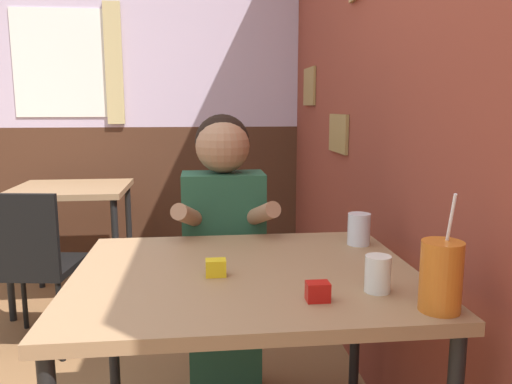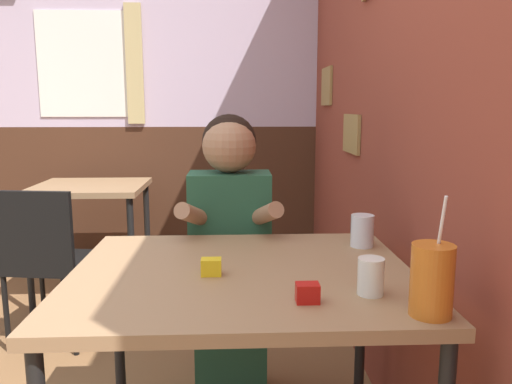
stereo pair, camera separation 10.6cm
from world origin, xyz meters
name	(u,v)px [view 1 (the left image)]	position (x,y,z in m)	size (l,w,h in m)	color
brick_wall_right	(355,86)	(1.17, 1.33, 1.35)	(0.08, 4.65, 2.70)	brown
back_wall	(141,91)	(-0.01, 2.68, 1.36)	(5.28, 0.09, 2.70)	silver
main_table	(246,291)	(0.54, 0.35, 0.69)	(1.04, 0.86, 0.75)	#93704C
background_table	(72,202)	(-0.41, 2.10, 0.65)	(0.69, 0.63, 0.75)	#93704C
chair_near_window	(30,259)	(-0.46, 1.43, 0.49)	(0.45, 0.45, 0.85)	black
person_seated	(224,247)	(0.50, 0.94, 0.66)	(0.42, 0.42, 1.22)	#235138
cocktail_pitcher	(441,276)	(0.99, 0.00, 0.84)	(0.10, 0.10, 0.29)	#C6661E
glass_near_pitcher	(359,229)	(0.98, 0.60, 0.81)	(0.08, 0.08, 0.11)	silver
glass_center	(378,274)	(0.88, 0.14, 0.80)	(0.07, 0.07, 0.10)	silver
condiment_ketchup	(318,292)	(0.70, 0.09, 0.78)	(0.06, 0.04, 0.05)	#B7140F
condiment_mustard	(216,268)	(0.45, 0.31, 0.78)	(0.06, 0.04, 0.05)	yellow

